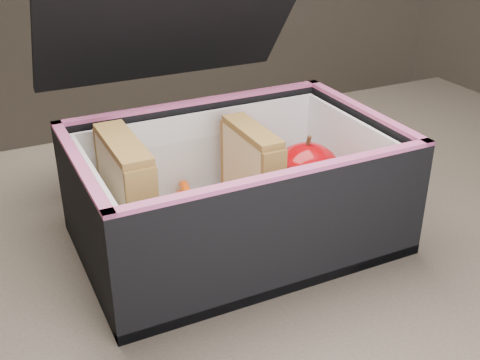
% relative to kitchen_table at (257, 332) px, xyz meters
% --- Properties ---
extents(kitchen_table, '(1.20, 0.80, 0.75)m').
position_rel_kitchen_table_xyz_m(kitchen_table, '(0.00, 0.00, 0.00)').
color(kitchen_table, brown).
rests_on(kitchen_table, ground).
extents(lunch_bag, '(0.32, 0.34, 0.28)m').
position_rel_kitchen_table_xyz_m(lunch_bag, '(-0.00, 0.05, 0.16)').
color(lunch_bag, black).
rests_on(lunch_bag, kitchen_table).
extents(plastic_tub, '(0.18, 0.13, 0.07)m').
position_rel_kitchen_table_xyz_m(plastic_tub, '(-0.04, 0.06, 0.14)').
color(plastic_tub, white).
rests_on(plastic_tub, lunch_bag).
extents(sandwich_left, '(0.03, 0.10, 0.11)m').
position_rel_kitchen_table_xyz_m(sandwich_left, '(-0.11, 0.06, 0.16)').
color(sandwich_left, '#CEB089').
rests_on(sandwich_left, plastic_tub).
extents(sandwich_right, '(0.03, 0.09, 0.10)m').
position_rel_kitchen_table_xyz_m(sandwich_right, '(0.02, 0.06, 0.16)').
color(sandwich_right, '#CEB089').
rests_on(sandwich_right, plastic_tub).
extents(carrot_sticks, '(0.04, 0.14, 0.03)m').
position_rel_kitchen_table_xyz_m(carrot_sticks, '(-0.04, 0.06, 0.12)').
color(carrot_sticks, '#FF540E').
rests_on(carrot_sticks, plastic_tub).
extents(paper_napkin, '(0.09, 0.09, 0.01)m').
position_rel_kitchen_table_xyz_m(paper_napkin, '(0.09, 0.05, 0.11)').
color(paper_napkin, white).
rests_on(paper_napkin, lunch_bag).
extents(red_apple, '(0.09, 0.09, 0.08)m').
position_rel_kitchen_table_xyz_m(red_apple, '(0.09, 0.05, 0.15)').
color(red_apple, '#920300').
rests_on(red_apple, paper_napkin).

